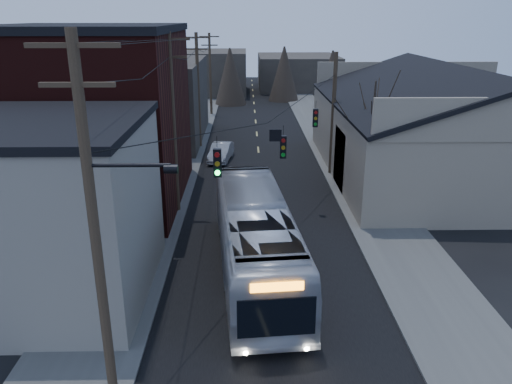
# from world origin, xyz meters

# --- Properties ---
(road_surface) EXTENTS (9.00, 110.00, 0.02)m
(road_surface) POSITION_xyz_m (0.00, 30.00, 0.01)
(road_surface) COLOR black
(road_surface) RESTS_ON ground
(sidewalk_left) EXTENTS (4.00, 110.00, 0.12)m
(sidewalk_left) POSITION_xyz_m (-6.50, 30.00, 0.06)
(sidewalk_left) COLOR #474744
(sidewalk_left) RESTS_ON ground
(sidewalk_right) EXTENTS (4.00, 110.00, 0.12)m
(sidewalk_right) POSITION_xyz_m (6.50, 30.00, 0.06)
(sidewalk_right) COLOR #474744
(sidewalk_right) RESTS_ON ground
(building_clapboard) EXTENTS (8.00, 8.00, 7.00)m
(building_clapboard) POSITION_xyz_m (-9.00, 9.00, 3.50)
(building_clapboard) COLOR gray
(building_clapboard) RESTS_ON ground
(building_brick) EXTENTS (10.00, 12.00, 10.00)m
(building_brick) POSITION_xyz_m (-10.00, 20.00, 5.00)
(building_brick) COLOR black
(building_brick) RESTS_ON ground
(building_left_far) EXTENTS (9.00, 14.00, 7.00)m
(building_left_far) POSITION_xyz_m (-9.50, 36.00, 3.50)
(building_left_far) COLOR #322C28
(building_left_far) RESTS_ON ground
(warehouse) EXTENTS (16.16, 20.60, 7.73)m
(warehouse) POSITION_xyz_m (13.00, 25.00, 2.70)
(warehouse) COLOR #7E705C
(warehouse) RESTS_ON ground
(building_far_left) EXTENTS (10.00, 12.00, 6.00)m
(building_far_left) POSITION_xyz_m (-6.00, 65.00, 3.00)
(building_far_left) COLOR #322C28
(building_far_left) RESTS_ON ground
(building_far_right) EXTENTS (12.00, 14.00, 5.00)m
(building_far_right) POSITION_xyz_m (7.00, 70.00, 2.50)
(building_far_right) COLOR #322C28
(building_far_right) RESTS_ON ground
(bare_tree) EXTENTS (0.40, 0.40, 7.20)m
(bare_tree) POSITION_xyz_m (6.50, 20.00, 3.60)
(bare_tree) COLOR black
(bare_tree) RESTS_ON ground
(utility_lines) EXTENTS (11.24, 45.28, 10.50)m
(utility_lines) POSITION_xyz_m (-3.11, 24.14, 4.95)
(utility_lines) COLOR #382B1E
(utility_lines) RESTS_ON ground
(bus) EXTENTS (4.00, 12.61, 3.45)m
(bus) POSITION_xyz_m (-0.63, 10.47, 1.73)
(bus) COLOR #A9ACB5
(bus) RESTS_ON ground
(parked_car) EXTENTS (1.98, 4.26, 1.35)m
(parked_car) POSITION_xyz_m (-3.00, 28.82, 0.67)
(parked_car) COLOR #93959A
(parked_car) RESTS_ON ground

